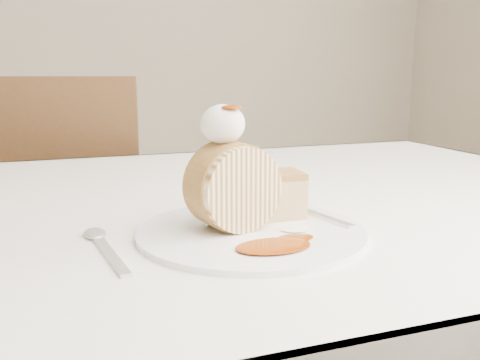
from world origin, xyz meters
name	(u,v)px	position (x,y,z in m)	size (l,w,h in m)	color
table	(206,256)	(0.00, 0.20, 0.66)	(1.40, 0.90, 0.75)	white
chair_far	(61,226)	(-0.20, 0.92, 0.53)	(0.51, 0.51, 0.92)	brown
plate	(251,232)	(0.00, 0.01, 0.75)	(0.27, 0.27, 0.01)	white
roulade_slice	(233,187)	(-0.02, 0.02, 0.81)	(0.10, 0.10, 0.05)	#FFE6B1
cake_chunk	(278,197)	(0.05, 0.05, 0.78)	(0.06, 0.05, 0.05)	#A7753F
whipped_cream	(223,124)	(-0.03, 0.03, 0.88)	(0.05, 0.05, 0.05)	white
caramel_drizzle	(232,102)	(-0.02, 0.02, 0.90)	(0.03, 0.02, 0.01)	#832F05
caramel_pool	(273,246)	(0.00, -0.06, 0.76)	(0.08, 0.05, 0.00)	#832F05
fork	(321,216)	(0.10, 0.03, 0.76)	(0.02, 0.16, 0.00)	silver
spoon	(111,256)	(-0.16, -0.01, 0.75)	(0.02, 0.15, 0.00)	silver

